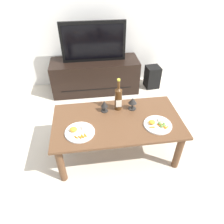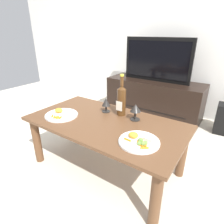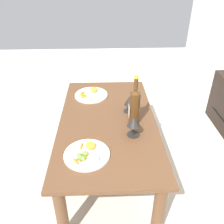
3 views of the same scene
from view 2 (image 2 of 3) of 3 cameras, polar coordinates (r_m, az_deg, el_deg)
The scene contains 10 objects.
ground_plane at distance 1.78m, azimuth -1.86°, elevation -16.29°, with size 6.40×6.40×0.00m, color beige.
back_wall at distance 2.89m, azimuth 20.01°, elevation 25.39°, with size 6.40×0.10×2.60m, color silver.
dining_table at distance 1.56m, azimuth -2.04°, elevation -5.36°, with size 1.28×0.69×0.46m.
tv_stand at distance 2.76m, azimuth 12.50°, elevation 4.16°, with size 1.32×0.47×0.51m.
tv_screen at distance 2.64m, azimuth 13.52°, elevation 15.16°, with size 0.91×0.05×0.56m.
wine_bottle at distance 1.60m, azimuth 2.91°, elevation 3.82°, with size 0.07×0.08×0.36m.
goblet_left at distance 1.68m, azimuth -1.83°, elevation 2.75°, with size 0.07×0.07×0.13m.
goblet_right at distance 1.53m, azimuth 7.17°, elevation 0.90°, with size 0.09×0.09×0.14m.
dinner_plate_left at distance 1.68m, azimuth -15.11°, elevation -0.72°, with size 0.28×0.28×0.05m.
dinner_plate_right at distance 1.26m, azimuth 8.23°, elevation -8.70°, with size 0.27×0.27×0.05m.
Camera 2 is at (0.82, -1.10, 1.14)m, focal length 30.08 mm.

